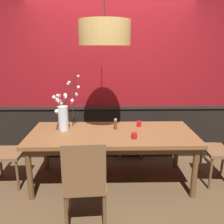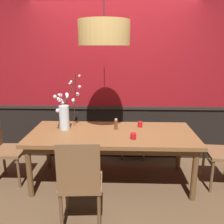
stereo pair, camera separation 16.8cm
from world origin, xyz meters
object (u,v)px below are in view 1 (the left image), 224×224
(chair_far_side_right, at_px, (130,127))
(dining_table, at_px, (112,138))
(chair_near_side_left, at_px, (85,181))
(candle_holder_nearer_center, at_px, (139,124))
(vase_with_blossoms, at_px, (63,115))
(pendant_lamp, at_px, (105,33))
(condiment_bottle, at_px, (115,124))
(candle_holder_nearer_edge, at_px, (134,136))
(chair_head_west_end, at_px, (0,148))

(chair_far_side_right, bearing_deg, dining_table, -110.01)
(chair_far_side_right, relative_size, chair_near_side_left, 0.90)
(chair_near_side_left, bearing_deg, candle_holder_nearer_center, 58.70)
(vase_with_blossoms, distance_m, candle_holder_nearer_center, 1.07)
(candle_holder_nearer_center, xyz_separation_m, pendant_lamp, (-0.48, -0.34, 1.22))
(candle_holder_nearer_center, distance_m, condiment_bottle, 0.36)
(dining_table, relative_size, pendant_lamp, 2.04)
(chair_near_side_left, xyz_separation_m, candle_holder_nearer_center, (0.68, 1.12, 0.23))
(chair_near_side_left, height_order, condiment_bottle, chair_near_side_left)
(chair_far_side_right, height_order, candle_holder_nearer_edge, chair_far_side_right)
(chair_far_side_right, xyz_separation_m, chair_near_side_left, (-0.62, -1.79, 0.05))
(vase_with_blossoms, height_order, pendant_lamp, pendant_lamp)
(dining_table, distance_m, chair_head_west_end, 1.51)
(chair_far_side_right, xyz_separation_m, vase_with_blossoms, (-0.99, -0.78, 0.45))
(chair_far_side_right, relative_size, condiment_bottle, 5.77)
(vase_with_blossoms, height_order, condiment_bottle, vase_with_blossoms)
(candle_holder_nearer_center, height_order, pendant_lamp, pendant_lamp)
(dining_table, bearing_deg, candle_holder_nearer_edge, -40.22)
(dining_table, relative_size, candle_holder_nearer_edge, 28.03)
(chair_far_side_right, xyz_separation_m, candle_holder_nearer_edge, (-0.06, -1.14, 0.27))
(dining_table, height_order, pendant_lamp, pendant_lamp)
(chair_near_side_left, height_order, candle_holder_nearer_center, chair_near_side_left)
(chair_far_side_right, height_order, pendant_lamp, pendant_lamp)
(chair_head_west_end, relative_size, pendant_lamp, 0.87)
(candle_holder_nearer_edge, height_order, condiment_bottle, condiment_bottle)
(chair_near_side_left, distance_m, pendant_lamp, 1.66)
(vase_with_blossoms, bearing_deg, dining_table, -11.45)
(chair_head_west_end, height_order, condiment_bottle, chair_head_west_end)
(chair_near_side_left, xyz_separation_m, pendant_lamp, (0.20, 0.78, 1.45))
(candle_holder_nearer_edge, bearing_deg, condiment_bottle, 121.76)
(chair_far_side_right, relative_size, candle_holder_nearer_center, 10.98)
(dining_table, relative_size, vase_with_blossoms, 2.87)
(candle_holder_nearer_center, bearing_deg, chair_near_side_left, -121.30)
(pendant_lamp, bearing_deg, chair_head_west_end, 176.84)
(chair_head_west_end, bearing_deg, chair_far_side_right, 26.87)
(vase_with_blossoms, bearing_deg, pendant_lamp, -22.01)
(chair_near_side_left, distance_m, candle_holder_nearer_edge, 0.89)
(chair_far_side_right, distance_m, chair_head_west_end, 2.06)
(candle_holder_nearer_edge, bearing_deg, chair_head_west_end, 173.24)
(dining_table, distance_m, condiment_bottle, 0.20)
(chair_far_side_right, bearing_deg, condiment_bottle, -109.76)
(chair_far_side_right, bearing_deg, chair_near_side_left, -109.10)
(chair_head_west_end, bearing_deg, dining_table, 0.74)
(chair_head_west_end, bearing_deg, candle_holder_nearer_center, 7.78)
(dining_table, relative_size, chair_head_west_end, 2.34)
(vase_with_blossoms, height_order, candle_holder_nearer_edge, vase_with_blossoms)
(chair_near_side_left, xyz_separation_m, condiment_bottle, (0.34, 1.01, 0.26))
(dining_table, height_order, chair_far_side_right, chair_far_side_right)
(candle_holder_nearer_edge, distance_m, condiment_bottle, 0.42)
(condiment_bottle, bearing_deg, candle_holder_nearer_edge, -58.24)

